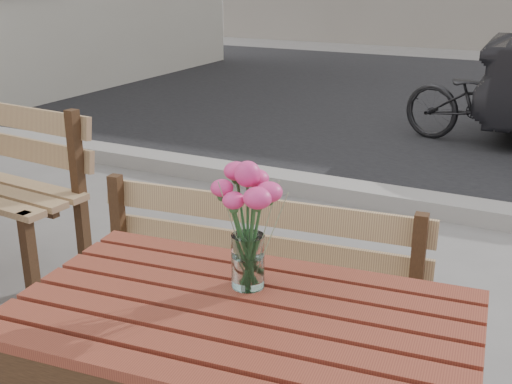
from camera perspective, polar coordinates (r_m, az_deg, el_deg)
street at (r=6.54m, az=18.62°, el=4.44°), size 30.00×8.12×0.12m
main_table at (r=1.78m, az=-1.33°, el=-13.91°), size 1.29×0.84×0.75m
main_bench at (r=2.45m, az=-0.65°, el=-7.41°), size 1.37×0.54×0.83m
main_vase at (r=1.74m, az=-0.75°, el=-1.67°), size 0.20×0.20×0.37m
bicycle at (r=6.32m, az=19.80°, el=7.44°), size 1.67×0.90×0.83m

